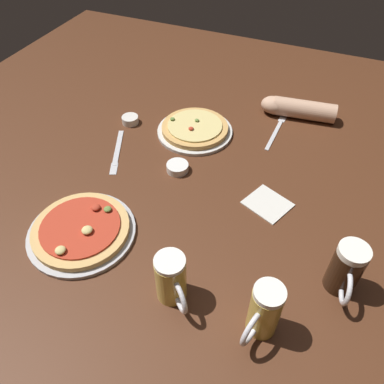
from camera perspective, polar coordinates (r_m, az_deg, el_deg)
ground_plane at (r=1.21m, az=-0.00°, el=-1.16°), size 2.40×2.40×0.03m
pizza_plate_near at (r=1.13m, az=-16.27°, el=-5.53°), size 0.31×0.31×0.05m
pizza_plate_far at (r=1.44m, az=0.43°, el=9.42°), size 0.28×0.28×0.05m
beer_mug_dark at (r=0.93m, az=-3.09°, el=-12.95°), size 0.11×0.11×0.14m
beer_mug_amber at (r=1.01m, az=22.09°, el=-10.74°), size 0.08×0.13×0.15m
beer_mug_pale at (r=0.90m, az=10.69°, el=-17.22°), size 0.07×0.13×0.16m
ramekin_sauce at (r=1.28m, az=-2.19°, el=3.71°), size 0.07×0.07×0.03m
ramekin_butter at (r=1.52m, az=-9.25°, el=10.64°), size 0.06×0.06×0.03m
napkin_folded at (r=1.20m, az=11.27°, el=-1.68°), size 0.16×0.15×0.01m
fork_left at (r=1.49m, az=12.50°, el=8.95°), size 0.03×0.24×0.01m
knife_right at (r=1.39m, az=-11.17°, el=5.98°), size 0.12×0.23×0.01m
diner_arm at (r=1.57m, az=15.21°, el=12.02°), size 0.29×0.11×0.07m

